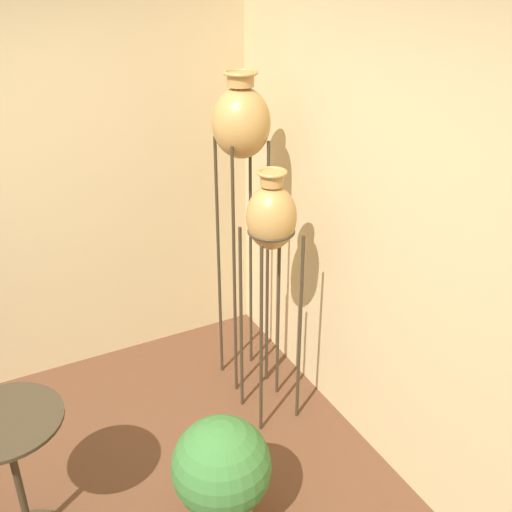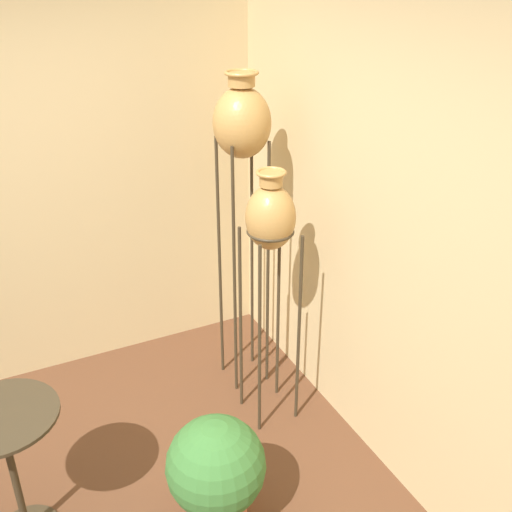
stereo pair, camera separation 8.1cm
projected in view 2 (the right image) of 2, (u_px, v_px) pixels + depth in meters
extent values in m
cube|color=#D1B784|center=(409.00, 250.00, 2.91)|extent=(0.06, 7.50, 2.70)
cylinder|color=#382D1E|center=(235.00, 280.00, 3.69)|extent=(0.02, 0.02, 1.69)
cylinder|color=#382D1E|center=(268.00, 272.00, 3.78)|extent=(0.02, 0.02, 1.69)
cylinder|color=#382D1E|center=(220.00, 264.00, 3.87)|extent=(0.02, 0.02, 1.69)
cylinder|color=#382D1E|center=(252.00, 257.00, 3.97)|extent=(0.02, 0.02, 1.69)
torus|color=#382D1E|center=(242.00, 139.00, 3.45)|extent=(0.24, 0.24, 0.02)
ellipsoid|color=#B28447|center=(242.00, 123.00, 3.41)|extent=(0.34, 0.34, 0.41)
cylinder|color=#B28447|center=(242.00, 80.00, 3.30)|extent=(0.15, 0.15, 0.07)
torus|color=#B28447|center=(241.00, 73.00, 3.28)|extent=(0.19, 0.19, 0.02)
cylinder|color=#382D1E|center=(260.00, 344.00, 3.44)|extent=(0.02, 0.02, 1.27)
cylinder|color=#382D1E|center=(299.00, 333.00, 3.54)|extent=(0.02, 0.02, 1.27)
cylinder|color=#382D1E|center=(241.00, 322.00, 3.64)|extent=(0.02, 0.02, 1.27)
cylinder|color=#382D1E|center=(278.00, 312.00, 3.75)|extent=(0.02, 0.02, 1.27)
torus|color=#382D1E|center=(270.00, 231.00, 3.31)|extent=(0.27, 0.27, 0.02)
ellipsoid|color=#B28447|center=(271.00, 218.00, 3.27)|extent=(0.28, 0.28, 0.37)
cylinder|color=#B28447|center=(271.00, 179.00, 3.17)|extent=(0.13, 0.13, 0.07)
torus|color=#B28447|center=(271.00, 172.00, 3.15)|extent=(0.16, 0.16, 0.02)
cylinder|color=#382D1E|center=(15.00, 477.00, 2.88)|extent=(0.04, 0.04, 0.74)
cylinder|color=#B26647|center=(218.00, 510.00, 3.03)|extent=(0.30, 0.30, 0.25)
torus|color=#B26647|center=(217.00, 493.00, 2.97)|extent=(0.33, 0.33, 0.02)
sphere|color=#387033|center=(216.00, 466.00, 2.89)|extent=(0.49, 0.49, 0.49)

